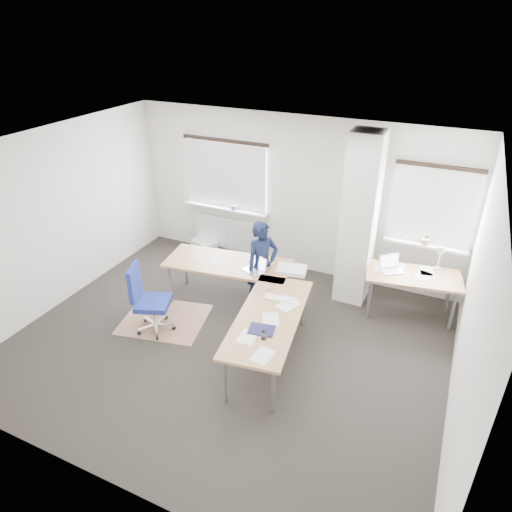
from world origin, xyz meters
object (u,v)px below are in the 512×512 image
at_px(desk_main, 250,289).
at_px(task_chair, 152,313).
at_px(desk_side, 413,277).
at_px(person, 262,265).

distance_m(desk_main, task_chair, 1.52).
height_order(desk_side, person, person).
xyz_separation_m(desk_main, desk_side, (2.11, 1.36, -0.01)).
bearing_deg(task_chair, desk_side, 10.25).
bearing_deg(desk_main, person, 90.29).
xyz_separation_m(desk_side, person, (-2.20, -0.72, 0.05)).
height_order(desk_main, person, person).
relative_size(desk_side, person, 1.02).
distance_m(desk_side, person, 2.32).
height_order(desk_main, desk_side, desk_side).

